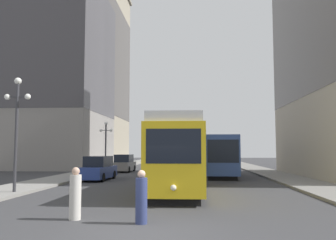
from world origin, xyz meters
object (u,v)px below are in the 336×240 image
at_px(parked_car_left_mid, 98,169).
at_px(pedestrian_crossing_near, 141,199).
at_px(streetcar, 178,153).
at_px(lamp_post_left_near, 17,117).
at_px(pedestrian_crossing_far, 75,195).
at_px(transit_bus, 218,154).
at_px(lamp_post_left_far, 106,138).
at_px(parked_car_left_near, 124,164).

bearing_deg(parked_car_left_mid, pedestrian_crossing_near, -68.47).
distance_m(parked_car_left_mid, pedestrian_crossing_near, 17.18).
height_order(streetcar, lamp_post_left_near, lamp_post_left_near).
relative_size(streetcar, pedestrian_crossing_far, 7.13).
height_order(transit_bus, lamp_post_left_far, lamp_post_left_far).
xyz_separation_m(pedestrian_crossing_far, lamp_post_left_near, (-5.24, 6.35, 3.21)).
distance_m(pedestrian_crossing_near, pedestrian_crossing_far, 2.32).
relative_size(transit_bus, lamp_post_left_far, 2.44).
height_order(streetcar, pedestrian_crossing_far, streetcar).
bearing_deg(parked_car_left_near, transit_bus, -24.74).
bearing_deg(pedestrian_crossing_near, lamp_post_left_near, -52.51).
distance_m(pedestrian_crossing_near, lamp_post_left_near, 10.67).
bearing_deg(pedestrian_crossing_far, lamp_post_left_near, -117.42).
height_order(transit_bus, parked_car_left_mid, transit_bus).
xyz_separation_m(streetcar, pedestrian_crossing_far, (-3.08, -8.62, -1.30)).
bearing_deg(pedestrian_crossing_far, lamp_post_left_far, -145.59).
xyz_separation_m(parked_car_left_mid, lamp_post_left_far, (-1.90, 10.32, 2.71)).
xyz_separation_m(streetcar, lamp_post_left_far, (-8.32, 17.43, 1.45)).
distance_m(streetcar, pedestrian_crossing_near, 9.26).
xyz_separation_m(parked_car_left_mid, lamp_post_left_near, (-1.90, -9.39, 3.17)).
xyz_separation_m(streetcar, pedestrian_crossing_near, (-0.81, -9.13, -1.33)).
bearing_deg(transit_bus, pedestrian_crossing_near, -99.66).
distance_m(transit_bus, parked_car_left_near, 10.80).
relative_size(streetcar, pedestrian_crossing_near, 7.39).
bearing_deg(parked_car_left_near, lamp_post_left_far, -169.82).
bearing_deg(parked_car_left_mid, pedestrian_crossing_far, -75.53).
distance_m(streetcar, pedestrian_crossing_far, 9.25).
height_order(transit_bus, lamp_post_left_near, lamp_post_left_near).
xyz_separation_m(parked_car_left_mid, pedestrian_crossing_far, (3.34, -15.74, -0.05)).
bearing_deg(pedestrian_crossing_near, parked_car_left_mid, -81.07).
height_order(streetcar, lamp_post_left_far, lamp_post_left_far).
height_order(parked_car_left_near, lamp_post_left_near, lamp_post_left_near).
bearing_deg(pedestrian_crossing_near, lamp_post_left_far, -84.34).
bearing_deg(parked_car_left_mid, streetcar, -45.45).
bearing_deg(lamp_post_left_far, transit_bus, -21.93).
xyz_separation_m(parked_car_left_near, lamp_post_left_near, (-1.90, -19.97, 3.17)).
bearing_deg(parked_car_left_near, lamp_post_left_near, -93.15).
distance_m(streetcar, lamp_post_left_far, 19.37).
bearing_deg(lamp_post_left_far, parked_car_left_mid, -79.56).
distance_m(transit_bus, pedestrian_crossing_far, 22.35).
relative_size(transit_bus, parked_car_left_near, 2.77).
distance_m(streetcar, parked_car_left_near, 18.86).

